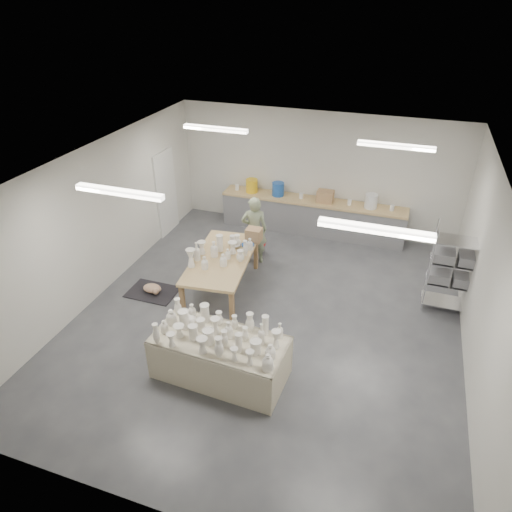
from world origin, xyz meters
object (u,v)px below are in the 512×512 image
(red_stool, at_px, (258,244))
(work_table, at_px, (224,255))
(drying_table, at_px, (220,355))
(potter, at_px, (254,230))

(red_stool, bearing_deg, work_table, -97.46)
(drying_table, distance_m, potter, 3.62)
(drying_table, xyz_separation_m, potter, (-0.64, 3.54, 0.37))
(drying_table, height_order, work_table, work_table)
(potter, bearing_deg, red_stool, -108.39)
(drying_table, xyz_separation_m, red_stool, (-0.64, 3.81, -0.12))
(drying_table, relative_size, potter, 1.36)
(potter, bearing_deg, drying_table, 81.79)
(drying_table, height_order, potter, potter)
(potter, bearing_deg, work_table, 62.59)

